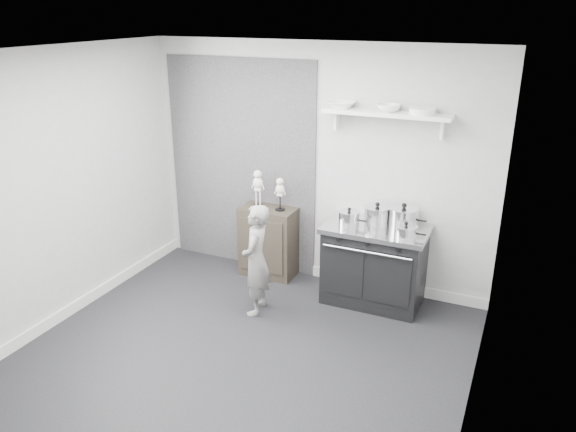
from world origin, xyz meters
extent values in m
plane|color=black|center=(0.00, 0.00, 0.00)|extent=(4.00, 4.00, 0.00)
cube|color=#A4A4A2|center=(0.00, 1.80, 1.35)|extent=(4.00, 0.02, 2.70)
cube|color=#A4A4A2|center=(0.00, -1.80, 1.35)|extent=(4.00, 0.02, 2.70)
cube|color=#A4A4A2|center=(-2.00, 0.00, 1.35)|extent=(0.02, 3.60, 2.70)
cube|color=#A4A4A2|center=(2.00, 0.00, 1.35)|extent=(0.02, 3.60, 2.70)
cube|color=silver|center=(0.00, 0.00, 2.70)|extent=(4.00, 3.60, 0.02)
cube|color=black|center=(-0.95, 1.79, 1.25)|extent=(1.90, 0.02, 2.50)
cube|color=silver|center=(1.00, 1.78, 0.06)|extent=(2.00, 0.03, 0.12)
cube|color=silver|center=(-1.98, 0.00, 0.06)|extent=(0.03, 3.60, 0.12)
cube|color=white|center=(0.80, 1.67, 2.02)|extent=(1.30, 0.26, 0.04)
cube|color=white|center=(0.25, 1.74, 1.90)|extent=(0.03, 0.12, 0.20)
cube|color=white|center=(1.35, 1.74, 1.90)|extent=(0.03, 0.12, 0.20)
cube|color=black|center=(0.82, 1.48, 0.41)|extent=(1.02, 0.61, 0.82)
cube|color=silver|center=(0.82, 1.48, 0.84)|extent=(1.08, 0.65, 0.05)
cube|color=black|center=(0.57, 1.17, 0.43)|extent=(0.43, 0.02, 0.53)
cube|color=black|center=(1.06, 1.17, 0.43)|extent=(0.43, 0.02, 0.53)
cylinder|color=silver|center=(0.82, 1.14, 0.72)|extent=(0.92, 0.02, 0.02)
cylinder|color=black|center=(0.51, 1.16, 0.80)|extent=(0.04, 0.03, 0.04)
cylinder|color=black|center=(0.82, 1.16, 0.80)|extent=(0.04, 0.03, 0.04)
cylinder|color=black|center=(1.12, 1.16, 0.80)|extent=(0.04, 0.03, 0.04)
cube|color=black|center=(-0.51, 1.61, 0.42)|extent=(0.64, 0.38, 0.84)
imported|color=slate|center=(-0.23, 0.75, 0.59)|extent=(0.36, 0.48, 1.19)
cylinder|color=silver|center=(0.53, 1.40, 0.94)|extent=(0.22, 0.22, 0.14)
cylinder|color=silver|center=(0.53, 1.40, 1.02)|extent=(0.22, 0.22, 0.02)
sphere|color=black|center=(0.53, 1.40, 1.04)|extent=(0.04, 0.04, 0.04)
cylinder|color=black|center=(0.68, 1.40, 0.94)|extent=(0.10, 0.02, 0.02)
cylinder|color=silver|center=(0.78, 1.60, 0.95)|extent=(0.27, 0.27, 0.16)
cylinder|color=silver|center=(0.78, 1.60, 1.04)|extent=(0.28, 0.28, 0.02)
sphere|color=black|center=(0.78, 1.60, 1.07)|extent=(0.05, 0.05, 0.05)
cylinder|color=black|center=(0.96, 1.60, 0.95)|extent=(0.10, 0.02, 0.02)
cylinder|color=silver|center=(1.07, 1.59, 0.97)|extent=(0.30, 0.30, 0.19)
cylinder|color=silver|center=(1.07, 1.59, 1.07)|extent=(0.31, 0.31, 0.02)
sphere|color=black|center=(1.07, 1.59, 1.10)|extent=(0.05, 0.05, 0.05)
cylinder|color=black|center=(1.26, 1.59, 0.97)|extent=(0.10, 0.02, 0.02)
cylinder|color=silver|center=(1.15, 1.33, 0.92)|extent=(0.23, 0.23, 0.11)
cylinder|color=silver|center=(1.15, 1.33, 0.98)|extent=(0.24, 0.24, 0.01)
sphere|color=black|center=(1.15, 1.33, 1.01)|extent=(0.04, 0.04, 0.04)
cylinder|color=black|center=(1.31, 1.33, 0.92)|extent=(0.10, 0.02, 0.02)
imported|color=white|center=(0.32, 1.67, 2.07)|extent=(0.28, 0.28, 0.07)
imported|color=white|center=(0.82, 1.67, 2.08)|extent=(0.23, 0.23, 0.07)
cylinder|color=white|center=(1.15, 1.67, 2.07)|extent=(0.26, 0.26, 0.06)
camera|label=1|loc=(2.20, -3.87, 3.04)|focal=35.00mm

